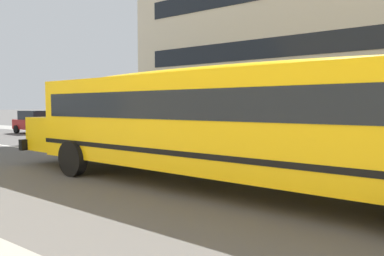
{
  "coord_description": "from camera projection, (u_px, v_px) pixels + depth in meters",
  "views": [
    {
      "loc": [
        1.99,
        -8.77,
        1.96
      ],
      "look_at": [
        -3.53,
        -0.83,
        1.35
      ],
      "focal_mm": 32.45,
      "sensor_mm": 36.0,
      "label": 1
    }
  ],
  "objects": [
    {
      "name": "ground_plane",
      "position": [
        330.0,
        187.0,
        8.44
      ],
      "size": [
        400.0,
        400.0,
        0.0
      ],
      "primitive_type": "plane",
      "color": "#54514F"
    },
    {
      "name": "parked_car_red_end_of_row",
      "position": [
        37.0,
        122.0,
        24.86
      ],
      "size": [
        3.96,
        2.01,
        1.64
      ],
      "rotation": [
        0.0,
        0.0,
        -0.04
      ],
      "color": "maroon",
      "rests_on": "ground_plane"
    },
    {
      "name": "lane_centreline",
      "position": [
        330.0,
        187.0,
        8.44
      ],
      "size": [
        110.0,
        0.16,
        0.01
      ],
      "primitive_type": "cube",
      "color": "silver",
      "rests_on": "ground_plane"
    },
    {
      "name": "sidewalk_far",
      "position": [
        375.0,
        152.0,
        14.81
      ],
      "size": [
        120.0,
        3.0,
        0.01
      ],
      "primitive_type": "cube",
      "color": "gray",
      "rests_on": "ground_plane"
    },
    {
      "name": "school_bus",
      "position": [
        215.0,
        117.0,
        8.29
      ],
      "size": [
        12.92,
        3.32,
        2.87
      ],
      "rotation": [
        0.0,
        0.0,
        3.11
      ],
      "color": "yellow",
      "rests_on": "ground_plane"
    },
    {
      "name": "parked_car_teal_near_corner",
      "position": [
        94.0,
        125.0,
        21.1
      ],
      "size": [
        3.99,
        2.06,
        1.64
      ],
      "rotation": [
        0.0,
        0.0,
        0.06
      ],
      "color": "#195B66",
      "rests_on": "ground_plane"
    }
  ]
}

